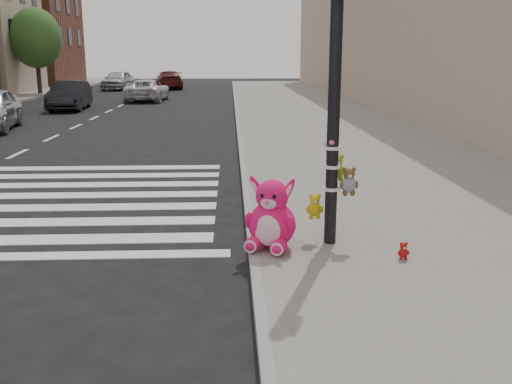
{
  "coord_description": "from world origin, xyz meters",
  "views": [
    {
      "loc": [
        1.27,
        -5.51,
        2.62
      ],
      "look_at": [
        1.62,
        2.24,
        0.75
      ],
      "focal_mm": 40.0,
      "sensor_mm": 36.0,
      "label": 1
    }
  ],
  "objects_px": {
    "pink_bunny": "(271,219)",
    "car_white_near": "(147,90)",
    "car_dark_far": "(70,95)",
    "signal_pole": "(335,118)",
    "red_teddy": "(403,251)"
  },
  "relations": [
    {
      "from": "signal_pole",
      "to": "car_dark_far",
      "type": "height_order",
      "value": "signal_pole"
    },
    {
      "from": "signal_pole",
      "to": "red_teddy",
      "type": "distance_m",
      "value": 1.9
    },
    {
      "from": "pink_bunny",
      "to": "red_teddy",
      "type": "height_order",
      "value": "pink_bunny"
    },
    {
      "from": "car_dark_far",
      "to": "car_white_near",
      "type": "relative_size",
      "value": 0.96
    },
    {
      "from": "signal_pole",
      "to": "car_dark_far",
      "type": "relative_size",
      "value": 0.95
    },
    {
      "from": "pink_bunny",
      "to": "red_teddy",
      "type": "distance_m",
      "value": 1.71
    },
    {
      "from": "signal_pole",
      "to": "car_white_near",
      "type": "height_order",
      "value": "signal_pole"
    },
    {
      "from": "red_teddy",
      "to": "car_dark_far",
      "type": "distance_m",
      "value": 23.84
    },
    {
      "from": "red_teddy",
      "to": "car_dark_far",
      "type": "height_order",
      "value": "car_dark_far"
    },
    {
      "from": "red_teddy",
      "to": "car_white_near",
      "type": "height_order",
      "value": "car_white_near"
    },
    {
      "from": "signal_pole",
      "to": "car_dark_far",
      "type": "bearing_deg",
      "value": 113.48
    },
    {
      "from": "pink_bunny",
      "to": "signal_pole",
      "type": "bearing_deg",
      "value": 33.68
    },
    {
      "from": "pink_bunny",
      "to": "car_white_near",
      "type": "xyz_separation_m",
      "value": [
        -5.29,
        26.48,
        0.08
      ]
    },
    {
      "from": "pink_bunny",
      "to": "car_white_near",
      "type": "relative_size",
      "value": 0.22
    },
    {
      "from": "pink_bunny",
      "to": "red_teddy",
      "type": "bearing_deg",
      "value": 2.74
    }
  ]
}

